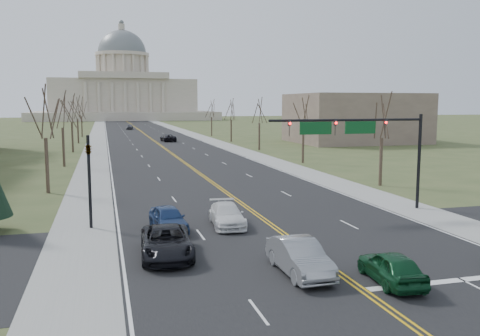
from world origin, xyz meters
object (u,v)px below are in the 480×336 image
car_sb_inner_lead (299,257)px  car_sb_outer_lead (167,242)px  car_sb_inner_second (227,215)px  car_sb_outer_second (168,218)px  signal_mast (359,134)px  car_far_sb (130,127)px  car_nb_inner_lead (391,267)px  car_far_nb (168,138)px  signal_left (89,171)px

car_sb_inner_lead → car_sb_outer_lead: bearing=142.2°
car_sb_inner_second → car_sb_outer_second: car_sb_outer_second is taller
signal_mast → car_sb_inner_second: 11.62m
signal_mast → car_far_sb: size_ratio=2.57×
car_sb_outer_lead → car_sb_inner_second: size_ratio=1.14×
car_sb_inner_second → car_far_sb: size_ratio=1.05×
signal_mast → car_nb_inner_lead: bearing=-112.5°
car_nb_inner_lead → car_sb_outer_lead: car_sb_outer_lead is taller
signal_mast → car_sb_inner_lead: size_ratio=2.44×
car_sb_inner_second → car_sb_outer_second: size_ratio=1.07×
signal_mast → car_sb_outer_second: 15.19m
car_sb_inner_lead → car_sb_inner_second: 10.17m
car_nb_inner_lead → car_sb_outer_second: bearing=-49.8°
car_sb_inner_lead → car_far_nb: car_sb_inner_lead is taller
car_sb_inner_second → car_far_nb: 76.34m
car_sb_inner_second → car_far_nb: bearing=90.6°
signal_mast → car_far_nb: size_ratio=2.18×
car_sb_outer_lead → car_sb_inner_second: 7.44m
car_sb_inner_lead → car_far_nb: bearing=86.2°
car_nb_inner_lead → car_far_sb: bearing=-83.1°
car_far_nb → car_sb_inner_lead: bearing=81.3°
car_nb_inner_lead → car_sb_outer_second: 14.68m
signal_mast → car_far_nb: (-4.75, 74.46, -4.98)m
signal_left → car_nb_inner_lead: 19.45m
car_sb_outer_lead → car_sb_outer_second: (0.77, 5.50, 0.00)m
car_sb_outer_lead → signal_left: bearing=121.6°
signal_left → car_nb_inner_lead: bearing=-46.8°
car_nb_inner_lead → car_far_nb: size_ratio=0.78×
car_nb_inner_lead → car_far_nb: 88.47m
car_sb_outer_lead → car_sb_outer_second: 5.55m
car_sb_inner_lead → signal_mast: bearing=51.0°
car_sb_inner_second → car_far_nb: car_far_nb is taller
signal_mast → car_sb_outer_second: (-14.22, -1.98, -4.97)m
car_sb_outer_lead → car_sb_outer_second: size_ratio=1.22×
car_far_nb → car_sb_outer_second: bearing=77.3°
signal_left → car_sb_inner_second: size_ratio=1.21×
signal_mast → car_far_nb: signal_mast is taller
car_sb_inner_lead → car_sb_inner_second: size_ratio=1.01×
car_sb_inner_lead → car_far_sb: car_sb_inner_lead is taller
car_sb_inner_lead → car_far_sb: size_ratio=1.05×
car_nb_inner_lead → car_sb_outer_second: size_ratio=0.93×
signal_left → car_sb_inner_second: signal_left is taller
car_sb_inner_lead → car_far_sb: 140.06m
car_sb_outer_lead → car_sb_inner_second: (4.65, 5.81, -0.07)m
car_far_sb → car_far_nb: bearing=-78.7°
signal_mast → car_sb_outer_second: bearing=-172.1°
signal_left → car_far_nb: bearing=79.2°
car_sb_outer_second → car_far_nb: size_ratio=0.83×
car_sb_inner_lead → car_sb_outer_lead: size_ratio=0.88×
car_sb_outer_second → signal_left: bearing=151.0°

